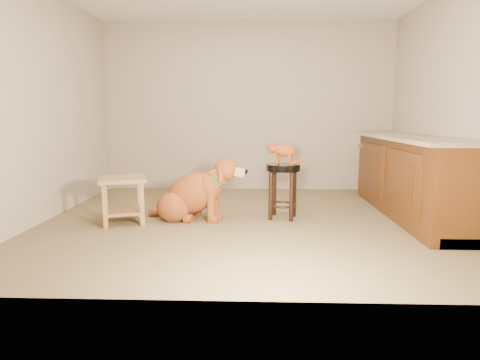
{
  "coord_description": "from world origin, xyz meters",
  "views": [
    {
      "loc": [
        0.09,
        -4.39,
        1.17
      ],
      "look_at": [
        -0.06,
        0.08,
        0.45
      ],
      "focal_mm": 30.0,
      "sensor_mm": 36.0,
      "label": 1
    }
  ],
  "objects_px": {
    "side_table": "(123,193)",
    "tabby_kitten": "(283,151)",
    "padded_stool": "(283,180)",
    "wood_stool": "(375,170)",
    "golden_retriever": "(193,195)"
  },
  "relations": [
    {
      "from": "padded_stool",
      "to": "wood_stool",
      "type": "distance_m",
      "value": 1.93
    },
    {
      "from": "padded_stool",
      "to": "side_table",
      "type": "distance_m",
      "value": 1.79
    },
    {
      "from": "side_table",
      "to": "golden_retriever",
      "type": "distance_m",
      "value": 0.77
    },
    {
      "from": "padded_stool",
      "to": "side_table",
      "type": "relative_size",
      "value": 1.01
    },
    {
      "from": "golden_retriever",
      "to": "tabby_kitten",
      "type": "height_order",
      "value": "tabby_kitten"
    },
    {
      "from": "side_table",
      "to": "golden_retriever",
      "type": "bearing_deg",
      "value": 13.13
    },
    {
      "from": "side_table",
      "to": "tabby_kitten",
      "type": "xyz_separation_m",
      "value": [
        1.76,
        0.26,
        0.44
      ]
    },
    {
      "from": "padded_stool",
      "to": "side_table",
      "type": "height_order",
      "value": "padded_stool"
    },
    {
      "from": "golden_retriever",
      "to": "wood_stool",
      "type": "bearing_deg",
      "value": 39.48
    },
    {
      "from": "wood_stool",
      "to": "padded_stool",
      "type": "bearing_deg",
      "value": -137.72
    },
    {
      "from": "side_table",
      "to": "tabby_kitten",
      "type": "height_order",
      "value": "tabby_kitten"
    },
    {
      "from": "wood_stool",
      "to": "side_table",
      "type": "xyz_separation_m",
      "value": [
        -3.19,
        -1.55,
        -0.06
      ]
    },
    {
      "from": "padded_stool",
      "to": "side_table",
      "type": "xyz_separation_m",
      "value": [
        -1.77,
        -0.26,
        -0.11
      ]
    },
    {
      "from": "wood_stool",
      "to": "side_table",
      "type": "distance_m",
      "value": 3.55
    },
    {
      "from": "padded_stool",
      "to": "wood_stool",
      "type": "relative_size",
      "value": 0.83
    }
  ]
}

